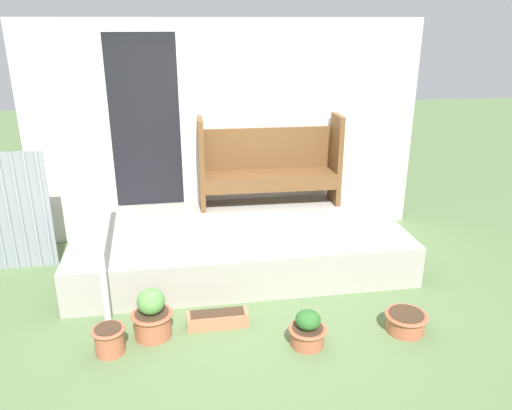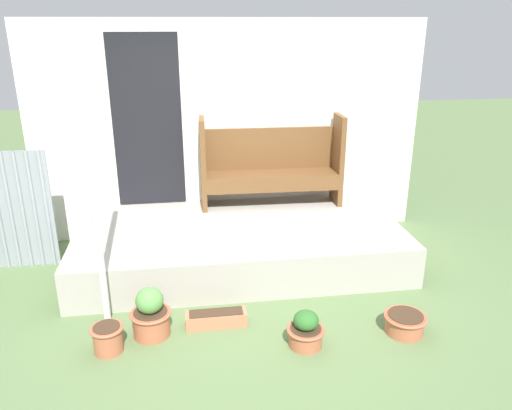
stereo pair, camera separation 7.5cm
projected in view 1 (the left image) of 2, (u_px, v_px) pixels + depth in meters
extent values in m
plane|color=#5B7547|center=(242.00, 303.00, 4.82)|extent=(24.00, 24.00, 0.00)
cube|color=#A8A399|center=(239.00, 244.00, 5.57)|extent=(3.53, 1.76, 0.44)
cube|color=white|center=(228.00, 132.00, 6.04)|extent=(4.73, 0.06, 2.60)
cube|color=black|center=(145.00, 123.00, 5.80)|extent=(0.80, 0.02, 2.00)
cylinder|color=#979CA5|center=(8.00, 213.00, 5.27)|extent=(0.04, 0.04, 1.31)
cylinder|color=#979CA5|center=(20.00, 212.00, 5.29)|extent=(0.04, 0.04, 1.31)
cylinder|color=#979CA5|center=(33.00, 212.00, 5.31)|extent=(0.04, 0.04, 1.31)
cylinder|color=#979CA5|center=(45.00, 211.00, 5.33)|extent=(0.04, 0.04, 1.31)
cylinder|color=silver|center=(94.00, 200.00, 4.11)|extent=(0.06, 0.06, 2.36)
cube|color=brown|center=(202.00, 164.00, 5.86)|extent=(0.07, 0.40, 1.08)
cube|color=brown|center=(336.00, 159.00, 6.06)|extent=(0.07, 0.40, 1.08)
cube|color=brown|center=(270.00, 174.00, 6.01)|extent=(1.58, 0.45, 0.04)
cube|color=brown|center=(272.00, 186.00, 5.87)|extent=(1.57, 0.08, 0.15)
cube|color=brown|center=(268.00, 148.00, 6.08)|extent=(1.57, 0.09, 0.51)
cylinder|color=#B26042|center=(109.00, 341.00, 4.06)|extent=(0.24, 0.24, 0.23)
torus|color=#B26042|center=(108.00, 330.00, 4.03)|extent=(0.27, 0.27, 0.02)
cylinder|color=#422D1E|center=(108.00, 328.00, 4.02)|extent=(0.22, 0.22, 0.01)
cylinder|color=#B26042|center=(153.00, 324.00, 4.29)|extent=(0.31, 0.31, 0.23)
torus|color=#B26042|center=(152.00, 314.00, 4.25)|extent=(0.36, 0.36, 0.02)
cylinder|color=#422D1E|center=(152.00, 313.00, 4.24)|extent=(0.29, 0.29, 0.01)
ellipsoid|color=#599347|center=(151.00, 302.00, 4.21)|extent=(0.24, 0.24, 0.22)
cylinder|color=#B26042|center=(307.00, 336.00, 4.18)|extent=(0.28, 0.28, 0.16)
torus|color=#B26042|center=(308.00, 329.00, 4.16)|extent=(0.32, 0.32, 0.02)
cylinder|color=#422D1E|center=(308.00, 328.00, 4.15)|extent=(0.26, 0.26, 0.01)
ellipsoid|color=#2D6628|center=(308.00, 320.00, 4.12)|extent=(0.21, 0.21, 0.16)
cylinder|color=#B26042|center=(405.00, 322.00, 4.36)|extent=(0.33, 0.33, 0.17)
torus|color=#B26042|center=(406.00, 315.00, 4.34)|extent=(0.37, 0.37, 0.02)
cylinder|color=#422D1E|center=(407.00, 314.00, 4.33)|extent=(0.30, 0.30, 0.01)
cube|color=#C67251|center=(218.00, 319.00, 4.44)|extent=(0.54, 0.16, 0.13)
cube|color=#422D1E|center=(217.00, 313.00, 4.42)|extent=(0.48, 0.14, 0.01)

